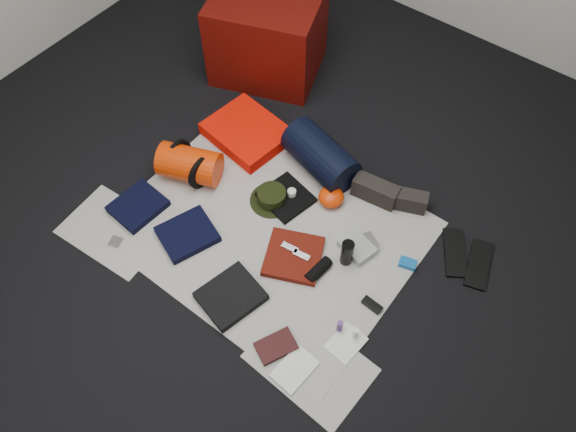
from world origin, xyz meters
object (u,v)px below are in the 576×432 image
Objects in this scene: red_cabinet at (267,35)px; stuff_sack at (190,164)px; paperback_book at (276,346)px; compact_camera at (369,243)px; navy_duffel at (321,156)px; water_bottle at (347,253)px; sleeping_pad at (247,132)px.

stuff_sack is (0.22, -1.03, -0.17)m from red_cabinet.
compact_camera is at bearing 111.80° from paperback_book.
stuff_sack is 0.78m from navy_duffel.
stuff_sack is 2.08× the size of water_bottle.
red_cabinet is 1.42× the size of sleeping_pad.
stuff_sack is at bearing -176.18° from water_bottle.
stuff_sack is 3.14× the size of compact_camera.
water_bottle is (0.49, -0.44, -0.04)m from navy_duffel.
navy_duffel is at bearing 139.94° from paperback_book.
sleeping_pad is 1.34× the size of stuff_sack.
water_bottle reaches higher than paperback_book.
compact_camera is at bearing 73.64° from water_bottle.
navy_duffel is 0.66m from water_bottle.
red_cabinet is at bearing 176.52° from compact_camera.
paperback_book is (0.49, -1.07, -0.11)m from navy_duffel.
sleeping_pad is 2.46× the size of paperback_book.
red_cabinet is 1.89× the size of stuff_sack.
stuff_sack is 1.22m from paperback_book.
paperback_book is at bearing -66.42° from compact_camera.
stuff_sack is (-0.07, -0.44, 0.06)m from sleeping_pad.
navy_duffel reaches higher than compact_camera.
navy_duffel is at bearing 41.00° from stuff_sack.
compact_camera reaches higher than paperback_book.
stuff_sack reaches higher than water_bottle.
navy_duffel is 4.08× the size of compact_camera.
compact_camera is 0.59× the size of paperback_book.
navy_duffel is (0.59, 0.51, 0.02)m from stuff_sack.
sleeping_pad is 1.42m from paperback_book.
stuff_sack is at bearing -99.33° from sleeping_pad.
navy_duffel reaches higher than water_bottle.
water_bottle is at bearing 3.82° from stuff_sack.
sleeping_pad is 0.53m from navy_duffel.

